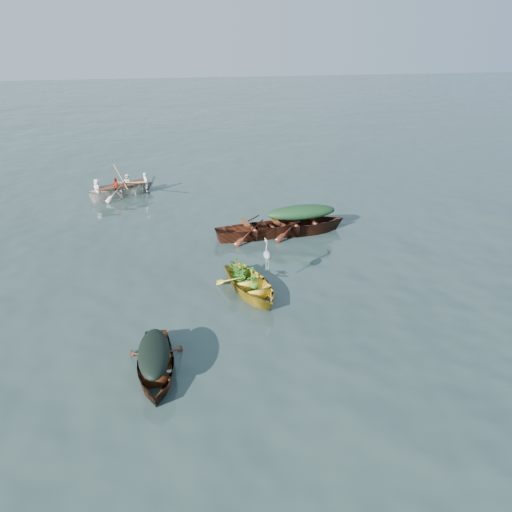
% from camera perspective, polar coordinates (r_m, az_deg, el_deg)
% --- Properties ---
extents(ground, '(140.00, 140.00, 0.00)m').
position_cam_1_polar(ground, '(13.70, 3.25, -6.46)').
color(ground, '#2B3D3A').
rests_on(ground, ground).
extents(yellow_dinghy, '(2.29, 3.70, 0.94)m').
position_cam_1_polar(yellow_dinghy, '(14.64, -0.60, -4.23)').
color(yellow_dinghy, yellow).
rests_on(yellow_dinghy, ground).
extents(dark_covered_boat, '(1.33, 3.45, 0.84)m').
position_cam_1_polar(dark_covered_boat, '(11.71, -11.35, -13.10)').
color(dark_covered_boat, '#492711').
rests_on(dark_covered_boat, ground).
extents(green_tarp_boat, '(4.89, 1.78, 1.15)m').
position_cam_1_polar(green_tarp_boat, '(18.91, 5.10, 2.62)').
color(green_tarp_boat, '#4A1911').
rests_on(green_tarp_boat, ground).
extents(open_wooden_boat, '(4.64, 1.84, 1.07)m').
position_cam_1_polar(open_wooden_boat, '(18.48, 0.39, 2.17)').
color(open_wooden_boat, '#632B18').
rests_on(open_wooden_boat, ground).
extents(rowed_boat, '(4.46, 3.06, 1.03)m').
position_cam_1_polar(rowed_boat, '(23.90, -14.92, 6.63)').
color(rowed_boat, white).
rests_on(rowed_boat, ground).
extents(dark_tarp_cover, '(0.73, 1.90, 0.40)m').
position_cam_1_polar(dark_tarp_cover, '(11.34, -11.61, -10.62)').
color(dark_tarp_cover, black).
rests_on(dark_tarp_cover, dark_covered_boat).
extents(green_tarp_cover, '(2.69, 0.98, 0.52)m').
position_cam_1_polar(green_tarp_cover, '(18.62, 5.19, 5.00)').
color(green_tarp_cover, '#183C1D').
rests_on(green_tarp_cover, green_tarp_boat).
extents(thwart_benches, '(2.33, 1.06, 0.04)m').
position_cam_1_polar(thwart_benches, '(18.27, 0.40, 3.77)').
color(thwart_benches, '#562C14').
rests_on(thwart_benches, open_wooden_boat).
extents(heron, '(0.37, 0.46, 0.92)m').
position_cam_1_polar(heron, '(14.46, 1.29, -0.47)').
color(heron, '#919499').
rests_on(heron, yellow_dinghy).
extents(dinghy_weeds, '(0.90, 1.04, 0.60)m').
position_cam_1_polar(dinghy_weeds, '(14.74, -1.40, -0.64)').
color(dinghy_weeds, '#33701D').
rests_on(dinghy_weeds, yellow_dinghy).
extents(rowers, '(3.23, 2.37, 0.76)m').
position_cam_1_polar(rowers, '(23.64, -15.16, 8.69)').
color(rowers, white).
rests_on(rowers, rowed_boat).
extents(oars, '(1.68, 2.60, 0.06)m').
position_cam_1_polar(oars, '(23.74, -15.07, 7.88)').
color(oars, olive).
rests_on(oars, rowed_boat).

